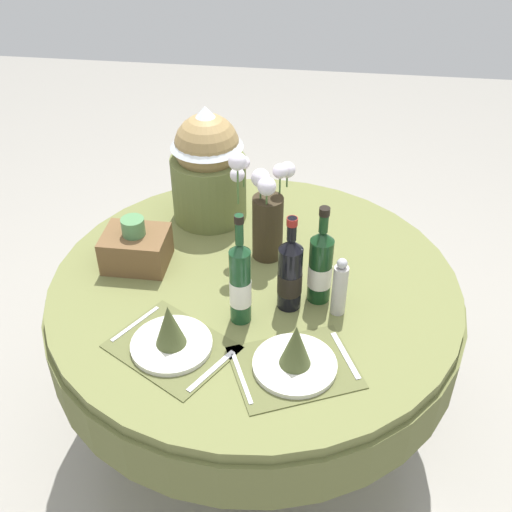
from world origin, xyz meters
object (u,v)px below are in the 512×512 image
object	(u,v)px
dining_table	(255,312)
wine_bottle_left	(240,283)
place_setting_left	(171,336)
flower_vase	(265,211)
wine_bottle_centre	(290,274)
wine_bottle_right	(320,266)
woven_basket_side_left	(136,247)
place_setting_right	(295,356)
pepper_mill	(340,288)
gift_tub_back_left	(208,160)

from	to	relation	value
dining_table	wine_bottle_left	world-z (taller)	wine_bottle_left
place_setting_left	wine_bottle_left	xyz separation A→B (m)	(0.18, 0.15, 0.10)
flower_vase	wine_bottle_left	distance (m)	0.34
dining_table	wine_bottle_centre	world-z (taller)	wine_bottle_centre
wine_bottle_centre	wine_bottle_right	size ratio (longest dim) A/B	0.97
dining_table	woven_basket_side_left	xyz separation A→B (m)	(-0.41, 0.05, 0.20)
place_setting_right	pepper_mill	xyz separation A→B (m)	(0.11, 0.25, 0.05)
place_setting_left	pepper_mill	distance (m)	0.53
pepper_mill	woven_basket_side_left	distance (m)	0.71
flower_vase	woven_basket_side_left	bearing A→B (deg)	-165.89
place_setting_right	wine_bottle_right	bearing A→B (deg)	80.92
gift_tub_back_left	wine_bottle_left	bearing A→B (deg)	-70.18
flower_vase	gift_tub_back_left	size ratio (longest dim) A/B	0.93
flower_vase	wine_bottle_left	size ratio (longest dim) A/B	1.09
wine_bottle_left	wine_bottle_right	xyz separation A→B (m)	(0.23, 0.13, -0.01)
place_setting_left	pepper_mill	xyz separation A→B (m)	(0.48, 0.22, 0.05)
dining_table	flower_vase	xyz separation A→B (m)	(0.02, 0.15, 0.32)
dining_table	wine_bottle_right	xyz separation A→B (m)	(0.21, -0.06, 0.27)
place_setting_left	flower_vase	world-z (taller)	flower_vase
wine_bottle_left	place_setting_left	bearing A→B (deg)	-140.53
dining_table	pepper_mill	distance (m)	0.38
wine_bottle_left	pepper_mill	xyz separation A→B (m)	(0.29, 0.07, -0.05)
dining_table	gift_tub_back_left	bearing A→B (deg)	120.41
wine_bottle_centre	place_setting_left	bearing A→B (deg)	-144.19
place_setting_right	wine_bottle_right	size ratio (longest dim) A/B	1.22
place_setting_left	wine_bottle_right	world-z (taller)	wine_bottle_right
wine_bottle_left	flower_vase	bearing A→B (deg)	84.23
wine_bottle_right	woven_basket_side_left	world-z (taller)	wine_bottle_right
dining_table	pepper_mill	world-z (taller)	pepper_mill
flower_vase	pepper_mill	size ratio (longest dim) A/B	2.02
wine_bottle_centre	gift_tub_back_left	bearing A→B (deg)	125.64
wine_bottle_centre	wine_bottle_left	bearing A→B (deg)	-149.48
place_setting_left	wine_bottle_left	distance (m)	0.26
place_setting_left	place_setting_right	world-z (taller)	same
woven_basket_side_left	wine_bottle_left	bearing A→B (deg)	-30.58
wine_bottle_right	woven_basket_side_left	xyz separation A→B (m)	(-0.63, 0.10, -0.06)
woven_basket_side_left	flower_vase	bearing A→B (deg)	14.11
dining_table	wine_bottle_left	xyz separation A→B (m)	(-0.02, -0.19, 0.28)
pepper_mill	gift_tub_back_left	distance (m)	0.71
place_setting_left	place_setting_right	size ratio (longest dim) A/B	1.02
wine_bottle_left	pepper_mill	size ratio (longest dim) A/B	1.85
wine_bottle_left	woven_basket_side_left	size ratio (longest dim) A/B	1.77
gift_tub_back_left	woven_basket_side_left	bearing A→B (deg)	-120.10
wine_bottle_centre	woven_basket_side_left	xyz separation A→B (m)	(-0.54, 0.15, -0.06)
dining_table	flower_vase	distance (m)	0.35
place_setting_left	woven_basket_side_left	world-z (taller)	woven_basket_side_left
place_setting_right	gift_tub_back_left	bearing A→B (deg)	117.25
wine_bottle_left	gift_tub_back_left	size ratio (longest dim) A/B	0.86
pepper_mill	wine_bottle_centre	bearing A→B (deg)	175.70
dining_table	wine_bottle_centre	bearing A→B (deg)	-39.97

